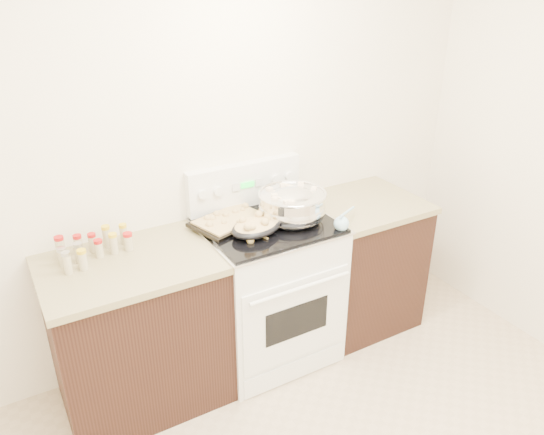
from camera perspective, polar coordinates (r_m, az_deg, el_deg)
room_shell at (r=1.58m, az=13.82°, el=1.54°), size 4.10×3.60×2.75m
counter_left at (r=3.13m, az=-14.15°, el=-11.81°), size 0.93×0.67×0.92m
counter_right at (r=3.74m, az=9.33°, el=-4.68°), size 0.73×0.67×0.92m
kitchen_range at (r=3.36m, az=-0.47°, el=-7.51°), size 0.78×0.73×1.22m
mixing_bowl at (r=3.12m, az=2.17°, el=1.21°), size 0.48×0.48×0.24m
roasting_pan at (r=2.99m, az=-1.68°, el=-0.91°), size 0.37×0.30×0.11m
baking_sheet at (r=3.14m, az=-4.70°, el=-0.26°), size 0.49×0.40×0.06m
wooden_spoon at (r=2.95m, az=-2.41°, el=-2.12°), size 0.13×0.25×0.04m
blue_ladle at (r=3.08m, az=7.54°, el=-0.53°), size 0.25×0.20×0.11m
spice_jars at (r=2.95m, az=-18.90°, el=-3.05°), size 0.39×0.23×0.13m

